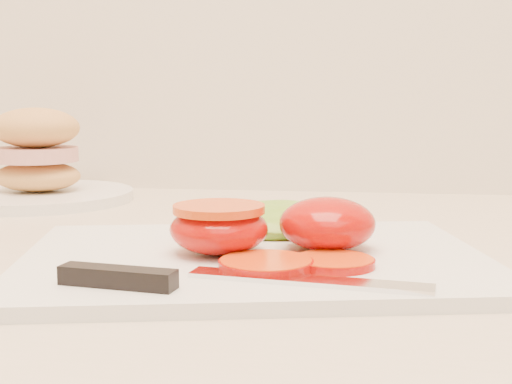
# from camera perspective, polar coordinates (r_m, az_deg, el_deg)

# --- Properties ---
(cutting_board) EXTENTS (0.38, 0.31, 0.01)m
(cutting_board) POSITION_cam_1_polar(r_m,az_deg,el_deg) (0.53, -0.15, -5.47)
(cutting_board) COLOR silver
(cutting_board) RESTS_ON counter
(tomato_half_dome) EXTENTS (0.07, 0.07, 0.04)m
(tomato_half_dome) POSITION_cam_1_polar(r_m,az_deg,el_deg) (0.54, 5.71, -2.54)
(tomato_half_dome) COLOR #B81501
(tomato_half_dome) RESTS_ON cutting_board
(tomato_half_cut) EXTENTS (0.07, 0.07, 0.04)m
(tomato_half_cut) POSITION_cam_1_polar(r_m,az_deg,el_deg) (0.53, -2.98, -2.78)
(tomato_half_cut) COLOR #B81501
(tomato_half_cut) RESTS_ON cutting_board
(tomato_slice_0) EXTENTS (0.06, 0.06, 0.01)m
(tomato_slice_0) POSITION_cam_1_polar(r_m,az_deg,el_deg) (0.49, 0.80, -5.80)
(tomato_slice_0) COLOR #F65315
(tomato_slice_0) RESTS_ON cutting_board
(tomato_slice_1) EXTENTS (0.06, 0.06, 0.01)m
(tomato_slice_1) POSITION_cam_1_polar(r_m,az_deg,el_deg) (0.50, 6.23, -5.59)
(tomato_slice_1) COLOR #F65315
(tomato_slice_1) RESTS_ON cutting_board
(lettuce_leaf_0) EXTENTS (0.13, 0.11, 0.02)m
(lettuce_leaf_0) POSITION_cam_1_polar(r_m,az_deg,el_deg) (0.61, 2.04, -2.26)
(lettuce_leaf_0) COLOR #84A82C
(lettuce_leaf_0) RESTS_ON cutting_board
(knife) EXTENTS (0.23, 0.06, 0.01)m
(knife) POSITION_cam_1_polar(r_m,az_deg,el_deg) (0.45, -5.03, -6.91)
(knife) COLOR silver
(knife) RESTS_ON cutting_board
(sandwich_plate) EXTENTS (0.22, 0.22, 0.11)m
(sandwich_plate) POSITION_cam_1_polar(r_m,az_deg,el_deg) (0.89, -17.10, 1.83)
(sandwich_plate) COLOR white
(sandwich_plate) RESTS_ON counter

